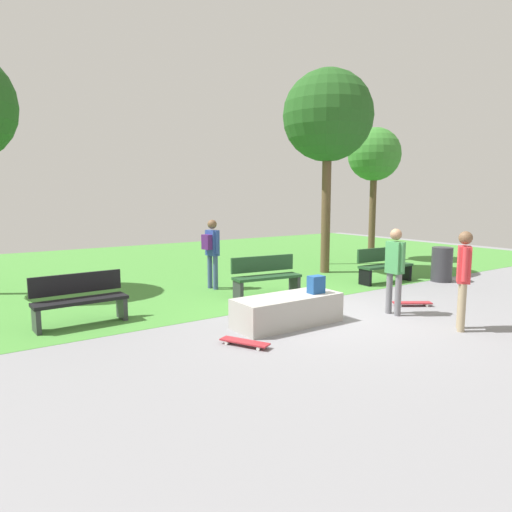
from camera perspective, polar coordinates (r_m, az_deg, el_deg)
The scene contains 16 objects.
ground_plane at distance 9.00m, azimuth 9.77°, elevation -7.30°, with size 28.00×28.00×0.00m, color gray.
grass_lawn at distance 15.24m, azimuth -10.40°, elevation -1.14°, with size 26.60×12.87×0.01m, color #478C38.
concrete_ledge at distance 8.18m, azimuth 3.99°, elevation -6.82°, with size 2.00×0.77×0.53m, color #A8A59E.
backpack_on_ledge at distance 8.36m, azimuth 7.55°, elevation -3.57°, with size 0.28×0.20×0.32m, color #1E4C8C.
skater_performing_trick at distance 8.47m, azimuth 24.61°, elevation -1.93°, with size 0.38×0.35×1.70m.
skater_watching at distance 9.10m, azimuth 17.02°, elevation -1.08°, with size 0.22×0.43×1.67m.
skateboard_by_ledge at distance 7.10m, azimuth -1.44°, elevation -10.74°, with size 0.54×0.80×0.08m.
skateboard_spare at distance 10.09m, azimuth 19.02°, elevation -5.59°, with size 0.78×0.61×0.08m.
park_bench_far_left at distance 10.40m, azimuth 1.23°, elevation -2.44°, with size 1.64×0.66×0.91m.
park_bench_center_lawn at distance 8.70m, azimuth -21.28°, elevation -4.97°, with size 1.62×0.53×0.91m.
park_bench_by_oak at distance 12.50m, azimuth 15.77°, elevation -1.02°, with size 1.63×0.57×0.91m.
tree_leaning_ash at distance 13.77m, azimuth 9.01°, elevation 16.85°, with size 2.60×2.60×5.87m.
tree_slender_maple at distance 16.67m, azimuth 14.64°, elevation 12.06°, with size 1.83×1.83×4.62m.
lamp_post at distance 15.28m, azimuth 9.12°, elevation 7.70°, with size 0.28×0.28×3.80m.
trash_bin at distance 13.15m, azimuth 22.29°, elevation -0.98°, with size 0.54×0.54×0.92m, color #333338.
pedestrian_with_backpack at distance 11.15m, azimuth -5.59°, elevation 1.05°, with size 0.38×0.43×1.71m.
Camera 1 is at (-6.08, -6.22, 2.31)m, focal length 31.86 mm.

